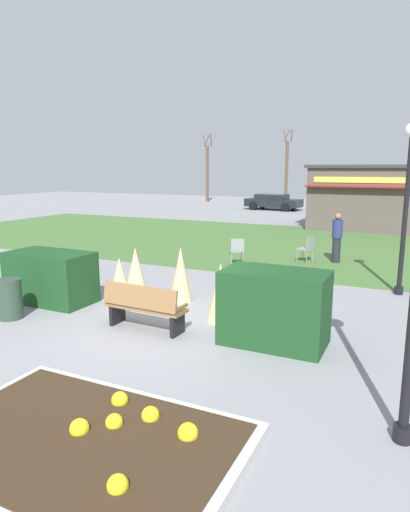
# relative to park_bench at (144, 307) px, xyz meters

# --- Properties ---
(ground_plane) EXTENTS (80.00, 80.00, 0.00)m
(ground_plane) POSITION_rel_park_bench_xyz_m (0.12, 0.18, -0.48)
(ground_plane) COLOR gray
(lawn_patch) EXTENTS (36.00, 12.00, 0.01)m
(lawn_patch) POSITION_rel_park_bench_xyz_m (0.12, 11.25, -0.48)
(lawn_patch) COLOR #446B33
(lawn_patch) RESTS_ON ground_plane
(flower_bed) EXTENTS (3.73, 2.49, 0.31)m
(flower_bed) POSITION_rel_park_bench_xyz_m (1.49, -3.58, -0.39)
(flower_bed) COLOR beige
(flower_bed) RESTS_ON ground_plane
(park_bench) EXTENTS (1.72, 0.58, 0.95)m
(park_bench) POSITION_rel_park_bench_xyz_m (0.00, 0.00, 0.00)
(park_bench) COLOR olive
(park_bench) RESTS_ON ground_plane
(hedge_left) EXTENTS (2.05, 1.10, 1.22)m
(hedge_left) POSITION_rel_park_bench_xyz_m (-3.08, 0.66, 0.13)
(hedge_left) COLOR #19421E
(hedge_left) RESTS_ON ground_plane
(hedge_right) EXTENTS (1.88, 1.10, 1.37)m
(hedge_right) POSITION_rel_park_bench_xyz_m (2.53, 0.46, 0.20)
(hedge_right) COLOR #19421E
(hedge_right) RESTS_ON ground_plane
(ornamental_grass_behind_left) EXTENTS (0.57, 0.57, 1.26)m
(ornamental_grass_behind_left) POSITION_rel_park_bench_xyz_m (1.15, 1.15, 0.15)
(ornamental_grass_behind_left) COLOR #D1BC7F
(ornamental_grass_behind_left) RESTS_ON ground_plane
(ornamental_grass_behind_right) EXTENTS (0.56, 0.56, 1.35)m
(ornamental_grass_behind_right) POSITION_rel_park_bench_xyz_m (-0.28, 2.03, 0.19)
(ornamental_grass_behind_right) COLOR #D1BC7F
(ornamental_grass_behind_right) RESTS_ON ground_plane
(ornamental_grass_behind_center) EXTENTS (0.63, 0.63, 1.10)m
(ornamental_grass_behind_center) POSITION_rel_park_bench_xyz_m (-1.55, 1.32, 0.07)
(ornamental_grass_behind_center) COLOR #D1BC7F
(ornamental_grass_behind_center) RESTS_ON ground_plane
(ornamental_grass_behind_far) EXTENTS (0.66, 0.66, 1.35)m
(ornamental_grass_behind_far) POSITION_rel_park_bench_xyz_m (-1.19, 1.47, 0.19)
(ornamental_grass_behind_far) COLOR #D1BC7F
(ornamental_grass_behind_far) RESTS_ON ground_plane
(lamppost_mid) EXTENTS (0.36, 0.36, 4.25)m
(lamppost_mid) POSITION_rel_park_bench_xyz_m (4.47, 4.99, 2.19)
(lamppost_mid) COLOR black
(lamppost_mid) RESTS_ON ground_plane
(trash_bin) EXTENTS (0.52, 0.52, 0.86)m
(trash_bin) POSITION_rel_park_bench_xyz_m (-2.99, -0.65, -0.05)
(trash_bin) COLOR #2D4233
(trash_bin) RESTS_ON ground_plane
(food_kiosk) EXTENTS (7.31, 4.82, 3.34)m
(food_kiosk) POSITION_rel_park_bench_xyz_m (2.98, 18.16, 1.20)
(food_kiosk) COLOR #594C47
(food_kiosk) RESTS_ON ground_plane
(cafe_chair_west) EXTENTS (0.60, 0.60, 0.89)m
(cafe_chair_west) POSITION_rel_park_bench_xyz_m (-0.60, 6.54, 0.05)
(cafe_chair_west) COLOR gray
(cafe_chair_west) RESTS_ON ground_plane
(cafe_chair_east) EXTENTS (0.55, 0.55, 0.89)m
(cafe_chair_east) POSITION_rel_park_bench_xyz_m (1.43, 7.92, 0.05)
(cafe_chair_east) COLOR gray
(cafe_chair_east) RESTS_ON ground_plane
(person_strolling) EXTENTS (0.34, 0.34, 1.69)m
(person_strolling) POSITION_rel_park_bench_xyz_m (2.33, 8.33, 0.38)
(person_strolling) COLOR #23232D
(person_strolling) RESTS_ON ground_plane
(parked_car_west_slot) EXTENTS (4.34, 2.33, 1.20)m
(parked_car_west_slot) POSITION_rel_park_bench_xyz_m (-5.43, 26.33, 0.16)
(parked_car_west_slot) COLOR black
(parked_car_west_slot) RESTS_ON ground_plane
(tree_left_bg) EXTENTS (0.91, 0.96, 6.65)m
(tree_left_bg) POSITION_rel_park_bench_xyz_m (-6.59, 34.10, 2.48)
(tree_left_bg) COLOR brown
(tree_left_bg) RESTS_ON ground_plane
(tree_right_bg) EXTENTS (0.91, 0.96, 6.30)m
(tree_right_bg) POSITION_rel_park_bench_xyz_m (-13.69, 31.90, 2.30)
(tree_right_bg) COLOR brown
(tree_right_bg) RESTS_ON ground_plane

